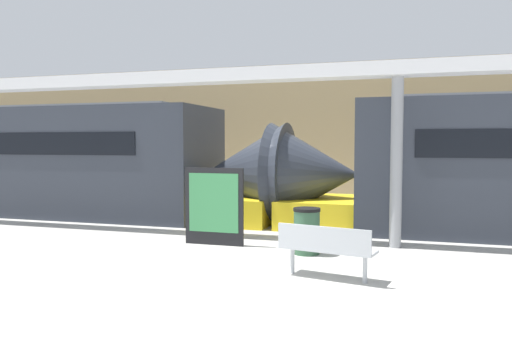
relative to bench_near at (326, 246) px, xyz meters
name	(u,v)px	position (x,y,z in m)	size (l,w,h in m)	color
ground_plane	(204,277)	(-1.84, -0.42, -0.51)	(60.00, 60.00, 0.00)	#B2AFA8
station_wall	(322,132)	(-1.84, 10.59, 1.99)	(56.00, 0.20, 5.00)	tan
bench_near	(326,246)	(0.00, 0.00, 0.00)	(1.55, 0.74, 0.84)	#ADB2B7
trash_bin	(307,231)	(-0.62, 1.66, -0.07)	(0.51, 0.51, 0.88)	#2D5138
poster_board	(214,206)	(-2.62, 1.94, 0.29)	(1.27, 0.07, 1.60)	black
support_column_near	(396,163)	(0.96, 2.78, 1.20)	(0.24, 0.24, 3.42)	gray
canopy_beam	(398,69)	(0.96, 2.78, 3.05)	(28.00, 0.60, 0.28)	silver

